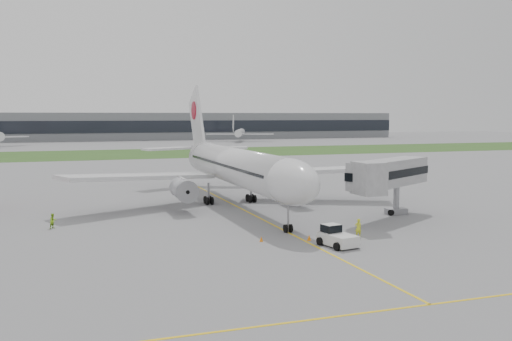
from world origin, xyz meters
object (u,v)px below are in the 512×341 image
object	(u,v)px
airliner	(234,165)
pushback_tug	(336,236)
jet_bridge	(386,174)
ground_crew_near	(358,228)

from	to	relation	value
airliner	pushback_tug	size ratio (longest dim) A/B	12.53
jet_bridge	ground_crew_near	xyz separation A→B (m)	(-8.23, -7.97, -4.54)
ground_crew_near	pushback_tug	bearing A→B (deg)	38.32
ground_crew_near	airliner	bearing A→B (deg)	-73.17
airliner	pushback_tug	distance (m)	27.77
airliner	jet_bridge	distance (m)	21.77
airliner	jet_bridge	size ratio (longest dim) A/B	3.63
pushback_tug	ground_crew_near	size ratio (longest dim) A/B	2.21
jet_bridge	ground_crew_near	world-z (taller)	jet_bridge
pushback_tug	ground_crew_near	world-z (taller)	pushback_tug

